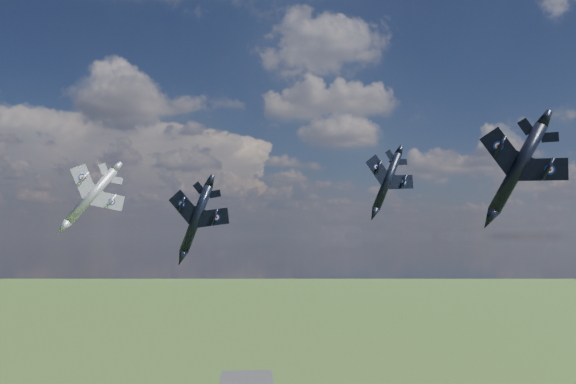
{
  "coord_description": "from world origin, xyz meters",
  "views": [
    {
      "loc": [
        -0.59,
        -74.44,
        75.5
      ],
      "look_at": [
        5.86,
        12.52,
        82.41
      ],
      "focal_mm": 35.0,
      "sensor_mm": 36.0,
      "label": 1
    }
  ],
  "objects_px": {
    "jet_left_silver": "(91,196)",
    "jet_high_navy": "(387,181)",
    "jet_right_navy": "(518,168)",
    "jet_lead_navy": "(196,218)"
  },
  "relations": [
    {
      "from": "jet_high_navy",
      "to": "jet_left_silver",
      "type": "relative_size",
      "value": 1.06
    },
    {
      "from": "jet_right_navy",
      "to": "jet_high_navy",
      "type": "bearing_deg",
      "value": 123.24
    },
    {
      "from": "jet_lead_navy",
      "to": "jet_left_silver",
      "type": "bearing_deg",
      "value": -158.37
    },
    {
      "from": "jet_lead_navy",
      "to": "jet_right_navy",
      "type": "xyz_separation_m",
      "value": [
        40.51,
        -28.01,
        5.22
      ]
    },
    {
      "from": "jet_lead_navy",
      "to": "jet_right_navy",
      "type": "relative_size",
      "value": 0.99
    },
    {
      "from": "jet_right_navy",
      "to": "jet_left_silver",
      "type": "relative_size",
      "value": 1.09
    },
    {
      "from": "jet_left_silver",
      "to": "jet_high_navy",
      "type": "bearing_deg",
      "value": -9.95
    },
    {
      "from": "jet_right_navy",
      "to": "jet_left_silver",
      "type": "distance_m",
      "value": 62.12
    },
    {
      "from": "jet_high_navy",
      "to": "jet_left_silver",
      "type": "distance_m",
      "value": 51.66
    },
    {
      "from": "jet_high_navy",
      "to": "jet_left_silver",
      "type": "height_order",
      "value": "jet_high_navy"
    }
  ]
}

